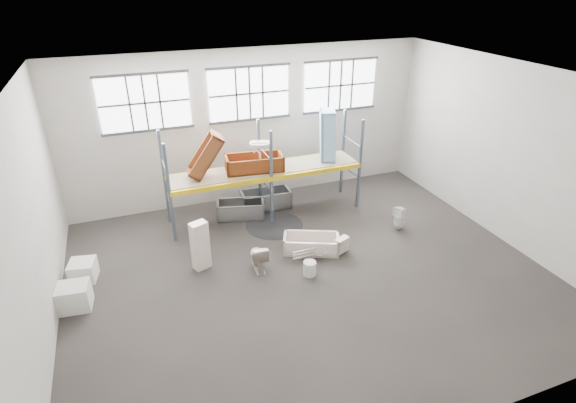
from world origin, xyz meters
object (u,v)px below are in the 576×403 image
toilet_white (400,218)px  steel_tub_right (266,199)px  bucket (310,268)px  blue_tub_upright (327,135)px  carton_near (74,297)px  toilet_beige (258,256)px  rust_tub_flat (254,163)px  steel_tub_left (241,209)px  cistern_tall (200,246)px  bathtub_beige (311,244)px

toilet_white → steel_tub_right: size_ratio=0.48×
bucket → blue_tub_upright: bearing=59.6°
blue_tub_upright → toilet_white: bearing=-60.7°
toilet_white → carton_near: size_ratio=1.08×
toilet_beige → blue_tub_upright: size_ratio=0.47×
rust_tub_flat → blue_tub_upright: blue_tub_upright is taller
carton_near → steel_tub_left: bearing=30.9°
toilet_beige → toilet_white: bearing=-171.6°
toilet_beige → bucket: 1.39m
rust_tub_flat → bucket: rust_tub_flat is taller
steel_tub_right → blue_tub_upright: size_ratio=0.99×
toilet_beige → steel_tub_right: bearing=-108.7°
cistern_tall → blue_tub_upright: bearing=5.4°
steel_tub_left → blue_tub_upright: bearing=-0.7°
toilet_beige → toilet_white: 4.66m
toilet_beige → blue_tub_upright: blue_tub_upright is taller
toilet_beige → blue_tub_upright: (3.28, 2.88, 2.01)m
rust_tub_flat → blue_tub_upright: 2.53m
carton_near → toilet_beige: bearing=-0.5°
toilet_white → carton_near: 9.12m
rust_tub_flat → carton_near: size_ratio=2.44×
toilet_white → blue_tub_upright: blue_tub_upright is taller
steel_tub_left → rust_tub_flat: size_ratio=0.85×
toilet_white → blue_tub_upright: size_ratio=0.47×
bathtub_beige → blue_tub_upright: (1.62, 2.57, 2.17)m
cistern_tall → toilet_white: size_ratio=1.75×
toilet_beige → steel_tub_right: (1.29, 3.27, -0.09)m
bathtub_beige → bucket: bearing=-91.5°
bucket → carton_near: bearing=172.2°
cistern_tall → blue_tub_upright: (4.66, 2.28, 1.72)m
bathtub_beige → cistern_tall: bearing=-161.6°
bathtub_beige → toilet_beige: size_ratio=2.03×
bathtub_beige → blue_tub_upright: size_ratio=0.95×
bathtub_beige → steel_tub_left: 2.92m
steel_tub_left → steel_tub_right: (0.96, 0.36, 0.02)m
blue_tub_upright → rust_tub_flat: bearing=-178.9°
steel_tub_right → toilet_beige: bearing=-111.6°
cistern_tall → carton_near: cistern_tall is taller
toilet_beige → carton_near: size_ratio=1.07×
toilet_beige → steel_tub_right: size_ratio=0.48×
bucket → carton_near: size_ratio=0.54×
steel_tub_right → rust_tub_flat: bearing=-137.3°
toilet_white → steel_tub_left: size_ratio=0.52×
bathtub_beige → rust_tub_flat: rust_tub_flat is taller
toilet_beige → steel_tub_left: size_ratio=0.52×
steel_tub_left → blue_tub_upright: size_ratio=0.91×
cistern_tall → steel_tub_left: (1.71, 2.31, -0.41)m
cistern_tall → toilet_white: bearing=-22.1°
cistern_tall → carton_near: bearing=169.6°
bathtub_beige → toilet_white: size_ratio=2.01×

